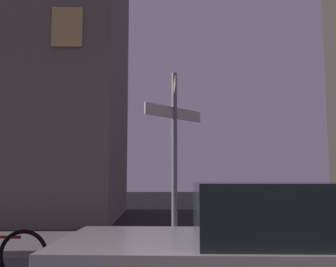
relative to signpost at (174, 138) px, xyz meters
name	(u,v)px	position (x,y,z in m)	size (l,w,h in m)	color
sidewalk_kerb	(198,242)	(0.52, 0.45, -2.20)	(40.00, 2.63, 0.14)	gray
signpost	(174,138)	(0.00, 0.00, 0.00)	(1.23, 1.57, 3.53)	gray
car_far_trailing	(307,254)	(0.98, -4.66, -1.51)	(4.45, 2.12, 1.40)	beige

